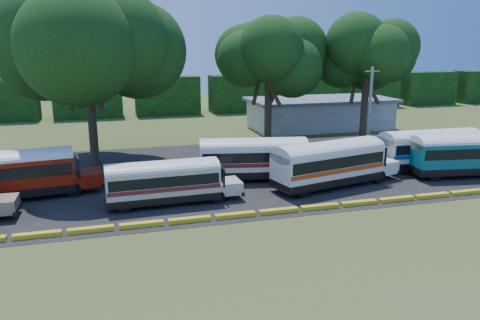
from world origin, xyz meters
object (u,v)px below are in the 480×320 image
object	(u,v)px
bus_red	(11,172)
bus_teal	(467,152)
tree_west	(86,39)
bus_cream_west	(166,180)
bus_white_red	(331,161)

from	to	relation	value
bus_red	bus_teal	xyz separation A→B (m)	(36.06, -3.67, 0.00)
bus_teal	tree_west	size ratio (longest dim) A/B	0.69
bus_cream_west	bus_white_red	size ratio (longest dim) A/B	0.83
bus_teal	bus_red	bearing A→B (deg)	-177.78
bus_red	bus_cream_west	bearing A→B (deg)	-28.14
bus_white_red	bus_teal	size ratio (longest dim) A/B	1.02
bus_white_red	bus_teal	xyz separation A→B (m)	(12.56, -0.25, -0.00)
bus_cream_west	bus_white_red	world-z (taller)	bus_white_red
bus_red	bus_cream_west	distance (m)	11.31
bus_cream_west	tree_west	world-z (taller)	tree_west
bus_cream_west	tree_west	bearing A→B (deg)	109.40
bus_white_red	tree_west	xyz separation A→B (m)	(-18.03, 12.51, 9.35)
bus_teal	bus_white_red	bearing A→B (deg)	-173.11
bus_white_red	bus_teal	bearing A→B (deg)	-14.53
bus_red	bus_teal	world-z (taller)	bus_teal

